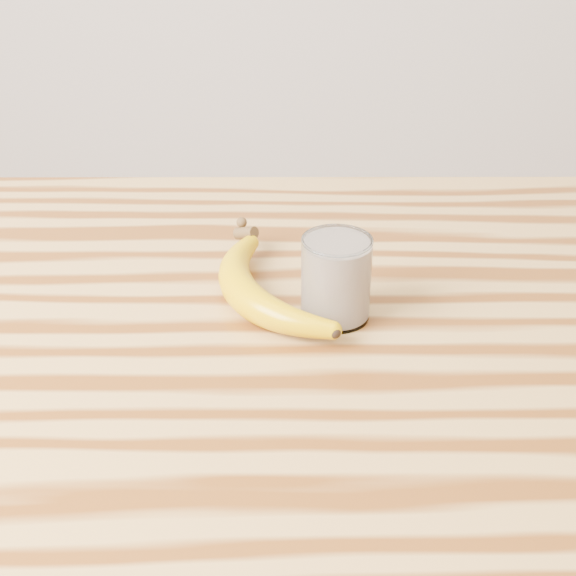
{
  "coord_description": "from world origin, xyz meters",
  "views": [
    {
      "loc": [
        0.01,
        -0.71,
        1.36
      ],
      "look_at": [
        0.01,
        0.02,
        0.93
      ],
      "focal_mm": 50.0,
      "sensor_mm": 36.0,
      "label": 1
    }
  ],
  "objects": [
    {
      "name": "table",
      "position": [
        0.0,
        0.0,
        0.77
      ],
      "size": [
        1.2,
        0.8,
        0.9
      ],
      "color": "#AC8142",
      "rests_on": "ground"
    },
    {
      "name": "smoothie_glass",
      "position": [
        0.06,
        0.01,
        0.95
      ],
      "size": [
        0.07,
        0.07,
        0.09
      ],
      "color": "white",
      "rests_on": "table"
    },
    {
      "name": "banana",
      "position": [
        -0.04,
        0.03,
        0.92
      ],
      "size": [
        0.24,
        0.33,
        0.04
      ],
      "primitive_type": null,
      "rotation": [
        0.0,
        0.0,
        0.43
      ],
      "color": "#C79900",
      "rests_on": "table"
    }
  ]
}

